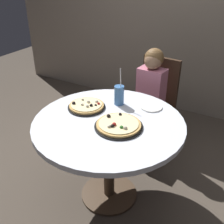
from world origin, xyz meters
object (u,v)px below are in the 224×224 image
dining_table (109,133)px  pizza_veggie (119,125)px  chair_wooden (155,98)px  plate_small (151,107)px  soda_cup (119,95)px  pizza_cheese (87,106)px  diner_child (146,109)px

dining_table → pizza_veggie: (0.10, -0.04, 0.12)m
chair_wooden → plate_small: bearing=-72.8°
soda_cup → plate_small: size_ratio=1.70×
pizza_cheese → chair_wooden: bearing=72.8°
diner_child → dining_table: bearing=-89.4°
chair_wooden → soda_cup: bearing=-96.0°
dining_table → diner_child: size_ratio=1.04×
diner_child → pizza_cheese: bearing=-110.2°
dining_table → diner_child: 0.77m
dining_table → pizza_cheese: 0.30m
soda_cup → pizza_cheese: bearing=-136.1°
dining_table → diner_child: diner_child is taller
pizza_veggie → pizza_cheese: same height
dining_table → plate_small: plate_small is taller
dining_table → soda_cup: size_ratio=3.68×
dining_table → plate_small: bearing=61.2°
chair_wooden → soda_cup: (-0.07, -0.67, 0.30)m
chair_wooden → pizza_veggie: 1.01m
diner_child → pizza_veggie: size_ratio=3.12×
dining_table → pizza_cheese: size_ratio=3.73×
pizza_cheese → dining_table: bearing=-18.8°
plate_small → dining_table: bearing=-118.8°
pizza_veggie → soda_cup: bearing=117.7°
pizza_veggie → pizza_cheese: size_ratio=1.15×
pizza_cheese → soda_cup: soda_cup is taller
dining_table → pizza_veggie: 0.17m
dining_table → soda_cup: (-0.06, 0.27, 0.19)m
diner_child → pizza_veggie: 0.85m
chair_wooden → dining_table: bearing=-90.6°
pizza_veggie → pizza_cheese: 0.38m
dining_table → chair_wooden: chair_wooden is taller
chair_wooden → diner_child: bearing=-95.4°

